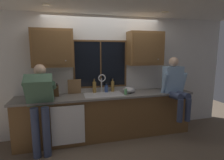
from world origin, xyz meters
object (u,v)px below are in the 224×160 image
at_px(cutting_board, 74,87).
at_px(soap_dispenser, 126,92).
at_px(mixing_bowl, 129,90).
at_px(knife_block, 55,91).
at_px(bottle_amber_small, 106,89).
at_px(person_sitting_on_counter, 175,85).
at_px(person_standing, 40,100).
at_px(bottle_tall_clear, 113,86).
at_px(bottle_green_glass, 94,87).

distance_m(cutting_board, soap_dispenser, 1.07).
relative_size(cutting_board, mixing_bowl, 1.24).
xyz_separation_m(knife_block, cutting_board, (0.37, 0.12, 0.04)).
bearing_deg(knife_block, bottle_amber_small, 5.16).
bearing_deg(person_sitting_on_counter, bottle_amber_small, 161.75).
bearing_deg(mixing_bowl, soap_dispenser, -130.71).
height_order(person_standing, mixing_bowl, person_standing).
height_order(person_sitting_on_counter, bottle_tall_clear, person_sitting_on_counter).
distance_m(person_sitting_on_counter, knife_block, 2.47).
xyz_separation_m(soap_dispenser, bottle_green_glass, (-0.59, 0.34, 0.06)).
bearing_deg(soap_dispenser, bottle_tall_clear, 118.54).
height_order(mixing_bowl, bottle_tall_clear, bottle_tall_clear).
relative_size(mixing_bowl, soap_dispenser, 1.55).
bearing_deg(person_standing, cutting_board, 41.35).
bearing_deg(knife_block, bottle_green_glass, 8.68).
height_order(knife_block, soap_dispenser, knife_block).
bearing_deg(bottle_tall_clear, soap_dispenser, -61.46).
xyz_separation_m(knife_block, mixing_bowl, (1.51, -0.07, -0.05)).
bearing_deg(person_standing, bottle_amber_small, 21.60).
bearing_deg(person_standing, mixing_bowl, 11.27).
relative_size(knife_block, bottle_green_glass, 1.05).
xyz_separation_m(person_sitting_on_counter, cutting_board, (-2.07, 0.49, -0.03)).
xyz_separation_m(person_standing, person_sitting_on_counter, (2.68, 0.05, 0.14)).
bearing_deg(cutting_board, person_sitting_on_counter, -13.28).
bearing_deg(bottle_tall_clear, person_sitting_on_counter, -21.59).
relative_size(person_sitting_on_counter, bottle_green_glass, 4.13).
bearing_deg(bottle_green_glass, person_standing, -152.54).
bearing_deg(person_sitting_on_counter, soap_dispenser, 171.99).
height_order(person_standing, bottle_green_glass, person_standing).
bearing_deg(bottle_amber_small, person_standing, -158.40).
bearing_deg(mixing_bowl, bottle_green_glass, 165.40).
bearing_deg(cutting_board, knife_block, -161.64).
bearing_deg(person_sitting_on_counter, bottle_tall_clear, 158.41).
xyz_separation_m(knife_block, soap_dispenser, (1.39, -0.22, -0.05)).
height_order(soap_dispenser, bottle_green_glass, bottle_green_glass).
height_order(mixing_bowl, bottle_amber_small, bottle_amber_small).
relative_size(bottle_tall_clear, bottle_amber_small, 1.52).
bearing_deg(person_sitting_on_counter, bottle_green_glass, 163.60).
relative_size(mixing_bowl, bottle_green_glass, 0.83).
bearing_deg(person_standing, bottle_tall_clear, 20.68).
bearing_deg(bottle_tall_clear, knife_block, -173.94).
height_order(bottle_tall_clear, bottle_amber_small, bottle_tall_clear).
relative_size(person_sitting_on_counter, knife_block, 3.92).
relative_size(bottle_green_glass, bottle_amber_small, 1.57).
distance_m(mixing_bowl, bottle_amber_small, 0.49).
bearing_deg(mixing_bowl, cutting_board, 170.50).
distance_m(bottle_green_glass, bottle_tall_clear, 0.41).
height_order(soap_dispenser, bottle_amber_small, bottle_amber_small).
bearing_deg(bottle_tall_clear, bottle_green_glass, -179.12).
distance_m(soap_dispenser, bottle_green_glass, 0.68).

